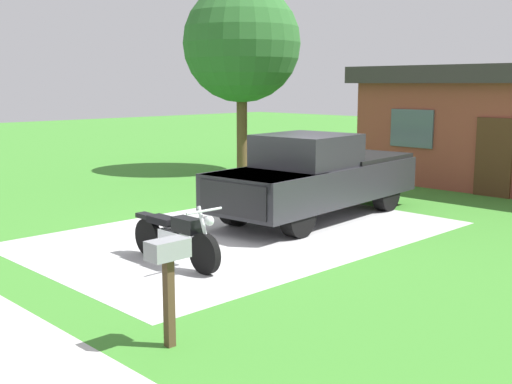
{
  "coord_description": "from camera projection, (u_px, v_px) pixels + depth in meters",
  "views": [
    {
      "loc": [
        9.03,
        -8.56,
        2.98
      ],
      "look_at": [
        0.35,
        -0.04,
        0.9
      ],
      "focal_mm": 44.49,
      "sensor_mm": 36.0,
      "label": 1
    }
  ],
  "objects": [
    {
      "name": "ground_plane",
      "position": [
        245.0,
        234.0,
        12.76
      ],
      "size": [
        80.0,
        80.0,
        0.0
      ],
      "primitive_type": "plane",
      "color": "#3D852D"
    },
    {
      "name": "driveway_pad",
      "position": [
        245.0,
        234.0,
        12.76
      ],
      "size": [
        5.53,
        8.44,
        0.01
      ],
      "primitive_type": "cube",
      "color": "#BABABA",
      "rests_on": "ground"
    },
    {
      "name": "motorcycle",
      "position": [
        176.0,
        237.0,
        10.52
      ],
      "size": [
        2.21,
        0.7,
        1.09
      ],
      "color": "black",
      "rests_on": "ground"
    },
    {
      "name": "pickup_truck",
      "position": [
        318.0,
        175.0,
        14.22
      ],
      "size": [
        2.49,
        5.77,
        1.9
      ],
      "color": "black",
      "rests_on": "ground"
    },
    {
      "name": "mailbox",
      "position": [
        168.0,
        264.0,
        7.13
      ],
      "size": [
        0.26,
        0.48,
        1.26
      ],
      "color": "#4C3823",
      "rests_on": "ground"
    },
    {
      "name": "shade_tree",
      "position": [
        242.0,
        44.0,
        21.22
      ],
      "size": [
        3.96,
        3.96,
        6.31
      ],
      "color": "brown",
      "rests_on": "ground"
    }
  ]
}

